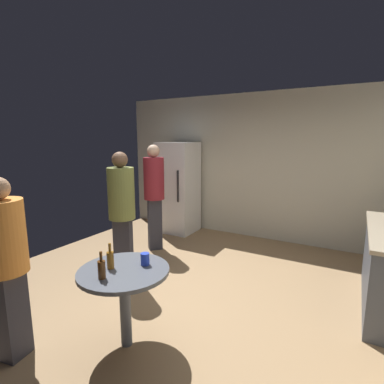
% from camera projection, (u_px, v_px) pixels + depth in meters
% --- Properties ---
extents(ground_plane, '(5.20, 5.20, 0.10)m').
position_uv_depth(ground_plane, '(174.00, 299.00, 3.57)').
color(ground_plane, '#9E7C56').
extents(wall_back, '(5.32, 0.06, 2.70)m').
position_uv_depth(wall_back, '(249.00, 167.00, 5.58)').
color(wall_back, beige).
rests_on(wall_back, ground_plane).
extents(refrigerator, '(0.70, 0.68, 1.80)m').
position_uv_depth(refrigerator, '(178.00, 188.00, 5.92)').
color(refrigerator, white).
rests_on(refrigerator, ground_plane).
extents(foreground_table, '(0.80, 0.80, 0.73)m').
position_uv_depth(foreground_table, '(124.00, 280.00, 2.60)').
color(foreground_table, '#4C515B').
rests_on(foreground_table, ground_plane).
extents(beer_bottle_amber, '(0.06, 0.06, 0.23)m').
position_uv_depth(beer_bottle_amber, '(110.00, 259.00, 2.59)').
color(beer_bottle_amber, '#8C5919').
rests_on(beer_bottle_amber, foreground_table).
extents(beer_bottle_brown, '(0.06, 0.06, 0.23)m').
position_uv_depth(beer_bottle_brown, '(102.00, 269.00, 2.40)').
color(beer_bottle_brown, '#593314').
rests_on(beer_bottle_brown, foreground_table).
extents(plastic_cup_blue, '(0.08, 0.08, 0.11)m').
position_uv_depth(plastic_cup_blue, '(145.00, 259.00, 2.67)').
color(plastic_cup_blue, blue).
rests_on(plastic_cup_blue, foreground_table).
extents(person_in_olive_shirt, '(0.45, 0.45, 1.71)m').
position_uv_depth(person_in_olive_shirt, '(122.00, 207.00, 3.81)').
color(person_in_olive_shirt, '#2D2D38').
rests_on(person_in_olive_shirt, ground_plane).
extents(person_in_maroon_shirt, '(0.48, 0.48, 1.77)m').
position_uv_depth(person_in_maroon_shirt, '(154.00, 189.00, 4.90)').
color(person_in_maroon_shirt, '#2D2D38').
rests_on(person_in_maroon_shirt, ground_plane).
extents(person_in_orange_shirt, '(0.40, 0.40, 1.57)m').
position_uv_depth(person_in_orange_shirt, '(5.00, 256.00, 2.41)').
color(person_in_orange_shirt, '#2D2D38').
rests_on(person_in_orange_shirt, ground_plane).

